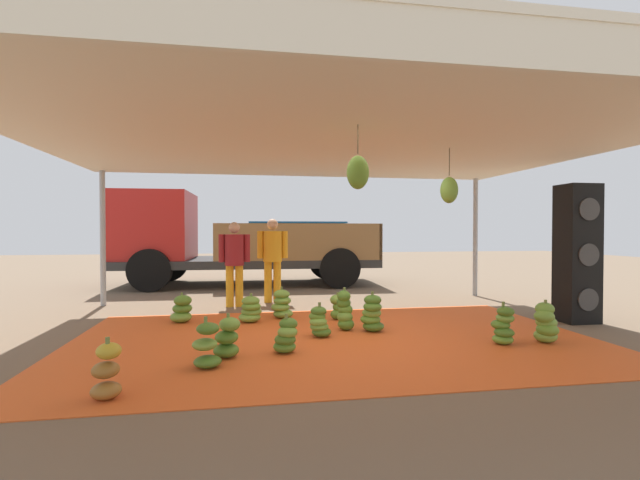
% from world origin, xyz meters
% --- Properties ---
extents(ground_plane, '(40.00, 40.00, 0.00)m').
position_xyz_m(ground_plane, '(0.00, 3.00, 0.00)').
color(ground_plane, brown).
extents(tarp_orange, '(6.71, 4.11, 0.01)m').
position_xyz_m(tarp_orange, '(0.00, 0.00, 0.01)').
color(tarp_orange, '#E05B23').
rests_on(tarp_orange, ground).
extents(tent_canopy, '(8.00, 7.00, 2.61)m').
position_xyz_m(tent_canopy, '(0.01, -0.09, 2.53)').
color(tent_canopy, '#9EA0A5').
rests_on(tent_canopy, ground).
extents(banana_bunch_0, '(0.46, 0.42, 0.50)m').
position_xyz_m(banana_bunch_0, '(-0.57, 1.49, 0.22)').
color(banana_bunch_0, '#6B9E38').
rests_on(banana_bunch_0, tarp_orange).
extents(banana_bunch_1, '(0.34, 0.36, 0.51)m').
position_xyz_m(banana_bunch_1, '(-2.31, -1.69, 0.22)').
color(banana_bunch_1, '#996628').
rests_on(banana_bunch_1, tarp_orange).
extents(banana_bunch_2, '(0.36, 0.35, 0.46)m').
position_xyz_m(banana_bunch_2, '(-0.19, 0.14, 0.20)').
color(banana_bunch_2, '#477523').
rests_on(banana_bunch_2, tarp_orange).
extents(banana_bunch_3, '(0.38, 0.37, 0.45)m').
position_xyz_m(banana_bunch_3, '(-0.69, -0.55, 0.20)').
color(banana_bunch_3, '#518428').
rests_on(banana_bunch_3, tarp_orange).
extents(banana_bunch_4, '(0.40, 0.43, 0.56)m').
position_xyz_m(banana_bunch_4, '(0.60, 0.33, 0.25)').
color(banana_bunch_4, '#477523').
rests_on(banana_bunch_4, tarp_orange).
extents(banana_bunch_5, '(0.46, 0.46, 0.46)m').
position_xyz_m(banana_bunch_5, '(-2.11, 1.41, 0.20)').
color(banana_bunch_5, '#6B9E38').
rests_on(banana_bunch_5, tarp_orange).
extents(banana_bunch_6, '(0.35, 0.38, 0.53)m').
position_xyz_m(banana_bunch_6, '(2.01, -0.62, 0.23)').
color(banana_bunch_6, '#60932D').
rests_on(banana_bunch_6, tarp_orange).
extents(banana_bunch_7, '(0.46, 0.46, 0.45)m').
position_xyz_m(banana_bunch_7, '(-1.07, 1.25, 0.20)').
color(banana_bunch_7, '#75A83D').
rests_on(banana_bunch_7, tarp_orange).
extents(banana_bunch_8, '(0.40, 0.40, 0.49)m').
position_xyz_m(banana_bunch_8, '(-1.35, -0.65, 0.22)').
color(banana_bunch_8, '#518428').
rests_on(banana_bunch_8, tarp_orange).
extents(banana_bunch_9, '(0.38, 0.38, 0.54)m').
position_xyz_m(banana_bunch_9, '(2.57, -0.65, 0.25)').
color(banana_bunch_9, '#75A83D').
rests_on(banana_bunch_9, tarp_orange).
extents(banana_bunch_10, '(0.39, 0.39, 0.52)m').
position_xyz_m(banana_bunch_10, '(-1.55, -0.96, 0.22)').
color(banana_bunch_10, '#477523').
rests_on(banana_bunch_10, tarp_orange).
extents(banana_bunch_11, '(0.29, 0.29, 0.43)m').
position_xyz_m(banana_bunch_11, '(0.30, 1.23, 0.19)').
color(banana_bunch_11, '#518428').
rests_on(banana_bunch_11, tarp_orange).
extents(banana_bunch_12, '(0.31, 0.35, 0.60)m').
position_xyz_m(banana_bunch_12, '(0.24, 0.48, 0.27)').
color(banana_bunch_12, '#518428').
rests_on(banana_bunch_12, tarp_orange).
extents(cargo_truck_main, '(6.70, 2.71, 2.40)m').
position_xyz_m(cargo_truck_main, '(-1.42, 6.23, 1.18)').
color(cargo_truck_main, '#2D2D2D').
rests_on(cargo_truck_main, ground).
extents(worker_0, '(0.58, 0.35, 1.58)m').
position_xyz_m(worker_0, '(-1.35, 2.78, 0.92)').
color(worker_0, orange).
rests_on(worker_0, ground).
extents(worker_1, '(0.61, 0.37, 1.65)m').
position_xyz_m(worker_1, '(-0.61, 3.17, 0.97)').
color(worker_1, orange).
rests_on(worker_1, ground).
extents(speaker_stack, '(0.53, 0.48, 2.13)m').
position_xyz_m(speaker_stack, '(3.93, 0.45, 1.07)').
color(speaker_stack, black).
rests_on(speaker_stack, ground).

